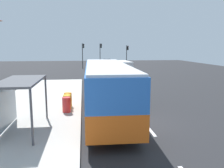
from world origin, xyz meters
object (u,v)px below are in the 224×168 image
(white_van, at_px, (122,68))
(traffic_light_near_side, at_px, (127,53))
(sedan_near, at_px, (110,64))
(recycling_bin_red, at_px, (67,105))
(sedan_far, at_px, (107,62))
(recycling_bin_orange, at_px, (68,100))
(traffic_light_far_side, at_px, (83,52))
(bus, at_px, (107,86))
(recycling_bin_yellow, at_px, (67,102))
(traffic_light_median, at_px, (101,52))
(bus_shelter, at_px, (14,92))

(white_van, xyz_separation_m, traffic_light_near_side, (3.31, 13.43, 1.69))
(sedan_near, relative_size, recycling_bin_red, 4.68)
(sedan_near, height_order, sedan_far, same)
(recycling_bin_orange, relative_size, traffic_light_far_side, 0.19)
(bus, height_order, sedan_near, bus)
(bus, xyz_separation_m, white_van, (3.91, 17.60, -0.50))
(traffic_light_far_side, bearing_deg, recycling_bin_yellow, -92.05)
(recycling_bin_yellow, bearing_deg, recycling_bin_orange, 90.00)
(bus, height_order, traffic_light_median, traffic_light_median)
(recycling_bin_orange, distance_m, traffic_light_far_side, 30.13)
(bus, xyz_separation_m, traffic_light_near_side, (7.22, 31.03, 1.19))
(recycling_bin_red, distance_m, recycling_bin_yellow, 0.70)
(bus, relative_size, white_van, 2.11)
(bus, relative_size, sedan_near, 2.49)
(recycling_bin_yellow, xyz_separation_m, traffic_light_near_side, (9.71, 29.90, 2.38))
(recycling_bin_red, bearing_deg, traffic_light_far_side, 87.99)
(bus_shelter, bearing_deg, recycling_bin_orange, 63.30)
(recycling_bin_red, bearing_deg, sedan_far, 80.28)
(traffic_light_far_side, bearing_deg, white_van, -69.58)
(recycling_bin_red, distance_m, traffic_light_near_side, 32.19)
(sedan_far, distance_m, recycling_bin_orange, 37.14)
(white_van, relative_size, recycling_bin_red, 5.53)
(recycling_bin_red, height_order, bus_shelter, bus_shelter)
(recycling_bin_yellow, xyz_separation_m, traffic_light_median, (4.60, 31.50, 2.63))
(white_van, distance_m, bus_shelter, 21.94)
(bus, xyz_separation_m, sedan_near, (4.01, 31.78, -1.05))
(recycling_bin_red, bearing_deg, bus_shelter, -126.42)
(traffic_light_near_side, relative_size, traffic_light_far_side, 0.92)
(recycling_bin_orange, distance_m, traffic_light_near_side, 30.86)
(sedan_near, relative_size, traffic_light_near_side, 0.98)
(sedan_near, distance_m, recycling_bin_orange, 30.64)
(bus, bearing_deg, bus_shelter, -151.37)
(sedan_near, bearing_deg, recycling_bin_red, -101.72)
(recycling_bin_orange, bearing_deg, white_van, 67.90)
(recycling_bin_yellow, height_order, recycling_bin_orange, same)
(recycling_bin_yellow, bearing_deg, recycling_bin_red, -90.00)
(sedan_far, relative_size, recycling_bin_red, 4.64)
(sedan_far, height_order, recycling_bin_red, sedan_far)
(sedan_far, height_order, recycling_bin_orange, sedan_far)
(white_van, xyz_separation_m, sedan_near, (0.10, 14.18, -0.55))
(sedan_far, distance_m, traffic_light_median, 6.56)
(sedan_near, bearing_deg, bus_shelter, -104.24)
(bus, relative_size, recycling_bin_orange, 11.65)
(white_van, relative_size, recycling_bin_orange, 5.53)
(recycling_bin_yellow, relative_size, bus_shelter, 0.24)
(white_van, xyz_separation_m, traffic_light_far_side, (-5.30, 14.23, 1.93))
(bus_shelter, bearing_deg, sedan_far, 77.99)
(bus_shelter, bearing_deg, sedan_near, 75.76)
(sedan_near, xyz_separation_m, recycling_bin_orange, (-6.50, -29.94, -0.14))
(recycling_bin_red, height_order, traffic_light_far_side, traffic_light_far_side)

